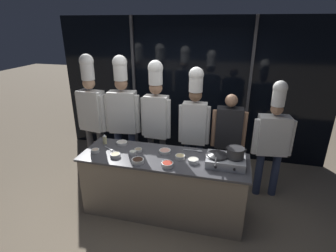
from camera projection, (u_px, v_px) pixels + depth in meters
The scene contains 25 objects.
ground_plane at pixel (164, 210), 3.86m from camera, with size 24.00×24.00×0.00m, color #7F705B.
window_wall_back at pixel (189, 90), 5.11m from camera, with size 5.27×0.09×2.70m.
demo_counter at pixel (164, 184), 3.70m from camera, with size 2.27×0.74×0.89m.
portable_stove at pixel (226, 161), 3.32m from camera, with size 0.49×0.38×0.12m.
frying_pan at pixel (217, 154), 3.31m from camera, with size 0.29×0.50×0.05m.
stock_pot at pixel (236, 152), 3.25m from camera, with size 0.24×0.22×0.13m.
squeeze_bottle_oil at pixel (105, 139), 3.89m from camera, with size 0.06×0.06×0.15m.
prep_bowl_ginger at pixel (180, 157), 3.48m from camera, with size 0.13×0.13×0.05m.
prep_bowl_soy_glaze at pixel (138, 161), 3.37m from camera, with size 0.16×0.16×0.05m.
prep_bowl_mushrooms at pixel (138, 150), 3.67m from camera, with size 0.11×0.11×0.04m.
prep_bowl_bean_sprouts at pixel (133, 153), 3.57m from camera, with size 0.09×0.09×0.05m.
prep_bowl_chili_flakes at pixel (167, 164), 3.28m from camera, with size 0.15×0.15×0.06m.
prep_bowl_garlic at pixel (193, 160), 3.38m from camera, with size 0.14×0.14×0.05m.
prep_bowl_onion at pixel (122, 143), 3.89m from camera, with size 0.16×0.16×0.04m.
prep_bowl_noodles at pixel (115, 155), 3.52m from camera, with size 0.14×0.14×0.05m.
prep_bowl_shrimp at pixel (165, 151), 3.65m from camera, with size 0.17×0.17×0.04m.
prep_bowl_chicken at pixel (95, 150), 3.65m from camera, with size 0.11×0.11×0.04m.
serving_spoon_slotted at pixel (110, 149), 3.72m from camera, with size 0.19×0.13×0.02m.
serving_spoon_solid at pixel (197, 151), 3.68m from camera, with size 0.28×0.05×0.02m.
chef_head at pixel (91, 108), 4.40m from camera, with size 0.55×0.29×2.12m.
chef_sous at pixel (123, 110), 4.31m from camera, with size 0.58×0.29×2.11m.
chef_line at pixel (156, 112), 4.11m from camera, with size 0.49×0.23×2.06m.
chef_pastry at pixel (195, 119), 3.99m from camera, with size 0.48×0.22×1.99m.
person_guest at pixel (228, 134), 4.00m from camera, with size 0.51×0.21×1.61m.
chef_apprentice at pixel (273, 135), 3.86m from camera, with size 0.58×0.28×1.84m.
Camera 1 is at (0.82, -3.02, 2.58)m, focal length 28.00 mm.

